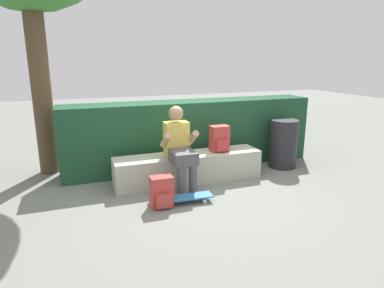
{
  "coord_description": "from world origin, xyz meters",
  "views": [
    {
      "loc": [
        -1.62,
        -4.24,
        1.84
      ],
      "look_at": [
        0.03,
        0.25,
        0.6
      ],
      "focal_mm": 31.27,
      "sensor_mm": 36.0,
      "label": 1
    }
  ],
  "objects_px": {
    "backpack_on_bench": "(220,139)",
    "bench_main": "(189,168)",
    "person_skater": "(179,146)",
    "skateboard_near_person": "(182,198)",
    "trash_bin": "(283,144)",
    "backpack_on_ground": "(162,192)"
  },
  "relations": [
    {
      "from": "backpack_on_bench",
      "to": "bench_main",
      "type": "bearing_deg",
      "value": 178.93
    },
    {
      "from": "bench_main",
      "to": "person_skater",
      "type": "distance_m",
      "value": 0.52
    },
    {
      "from": "skateboard_near_person",
      "to": "trash_bin",
      "type": "height_order",
      "value": "trash_bin"
    },
    {
      "from": "person_skater",
      "to": "skateboard_near_person",
      "type": "bearing_deg",
      "value": -104.48
    },
    {
      "from": "skateboard_near_person",
      "to": "backpack_on_ground",
      "type": "xyz_separation_m",
      "value": [
        -0.27,
        -0.0,
        0.12
      ]
    },
    {
      "from": "person_skater",
      "to": "trash_bin",
      "type": "xyz_separation_m",
      "value": [
        1.97,
        0.31,
        -0.22
      ]
    },
    {
      "from": "backpack_on_ground",
      "to": "trash_bin",
      "type": "height_order",
      "value": "trash_bin"
    },
    {
      "from": "backpack_on_bench",
      "to": "backpack_on_ground",
      "type": "height_order",
      "value": "backpack_on_bench"
    },
    {
      "from": "person_skater",
      "to": "skateboard_near_person",
      "type": "relative_size",
      "value": 1.46
    },
    {
      "from": "trash_bin",
      "to": "bench_main",
      "type": "bearing_deg",
      "value": -176.76
    },
    {
      "from": "person_skater",
      "to": "trash_bin",
      "type": "bearing_deg",
      "value": 9.06
    },
    {
      "from": "person_skater",
      "to": "trash_bin",
      "type": "height_order",
      "value": "person_skater"
    },
    {
      "from": "backpack_on_bench",
      "to": "person_skater",
      "type": "bearing_deg",
      "value": -164.08
    },
    {
      "from": "skateboard_near_person",
      "to": "trash_bin",
      "type": "distance_m",
      "value": 2.3
    },
    {
      "from": "backpack_on_bench",
      "to": "backpack_on_ground",
      "type": "bearing_deg",
      "value": -146.9
    },
    {
      "from": "bench_main",
      "to": "backpack_on_bench",
      "type": "xyz_separation_m",
      "value": [
        0.51,
        -0.01,
        0.41
      ]
    },
    {
      "from": "bench_main",
      "to": "person_skater",
      "type": "relative_size",
      "value": 1.91
    },
    {
      "from": "skateboard_near_person",
      "to": "backpack_on_bench",
      "type": "distance_m",
      "value": 1.26
    },
    {
      "from": "backpack_on_ground",
      "to": "skateboard_near_person",
      "type": "bearing_deg",
      "value": 0.18
    },
    {
      "from": "person_skater",
      "to": "backpack_on_ground",
      "type": "bearing_deg",
      "value": -127.71
    },
    {
      "from": "backpack_on_ground",
      "to": "bench_main",
      "type": "bearing_deg",
      "value": 50.06
    },
    {
      "from": "person_skater",
      "to": "skateboard_near_person",
      "type": "distance_m",
      "value": 0.78
    }
  ]
}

